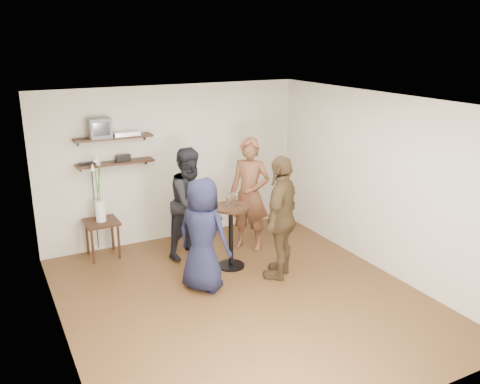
% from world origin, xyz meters
% --- Properties ---
extents(room, '(4.58, 5.08, 2.68)m').
position_xyz_m(room, '(0.00, 0.00, 1.30)').
color(room, '#482D17').
rests_on(room, ground).
extents(shelf_upper, '(1.20, 0.25, 0.04)m').
position_xyz_m(shelf_upper, '(-1.00, 2.38, 1.85)').
color(shelf_upper, black).
rests_on(shelf_upper, room).
extents(shelf_lower, '(1.20, 0.25, 0.04)m').
position_xyz_m(shelf_lower, '(-1.00, 2.38, 1.45)').
color(shelf_lower, black).
rests_on(shelf_lower, room).
extents(crt_monitor, '(0.32, 0.30, 0.30)m').
position_xyz_m(crt_monitor, '(-1.20, 2.38, 2.02)').
color(crt_monitor, '#59595B').
rests_on(crt_monitor, shelf_upper).
extents(dvd_deck, '(0.40, 0.24, 0.06)m').
position_xyz_m(dvd_deck, '(-0.80, 2.38, 1.90)').
color(dvd_deck, silver).
rests_on(dvd_deck, shelf_upper).
extents(radio, '(0.22, 0.10, 0.10)m').
position_xyz_m(radio, '(-0.87, 2.38, 1.52)').
color(radio, black).
rests_on(radio, shelf_lower).
extents(power_strip, '(0.30, 0.05, 0.03)m').
position_xyz_m(power_strip, '(-1.40, 2.42, 1.48)').
color(power_strip, black).
rests_on(power_strip, shelf_lower).
extents(side_table, '(0.51, 0.51, 0.60)m').
position_xyz_m(side_table, '(-1.33, 2.19, 0.50)').
color(side_table, black).
rests_on(side_table, room).
extents(vase_lilies, '(0.20, 0.21, 1.08)m').
position_xyz_m(vase_lilies, '(-1.33, 2.19, 0.94)').
color(vase_lilies, white).
rests_on(vase_lilies, side_table).
extents(drinks_table, '(0.53, 0.53, 0.97)m').
position_xyz_m(drinks_table, '(0.30, 0.94, 0.62)').
color(drinks_table, black).
rests_on(drinks_table, room).
extents(wine_glass_fl, '(0.06, 0.06, 0.19)m').
position_xyz_m(wine_glass_fl, '(0.24, 0.91, 1.09)').
color(wine_glass_fl, silver).
rests_on(wine_glass_fl, drinks_table).
extents(wine_glass_fr, '(0.07, 0.07, 0.20)m').
position_xyz_m(wine_glass_fr, '(0.37, 0.91, 1.10)').
color(wine_glass_fr, silver).
rests_on(wine_glass_fr, drinks_table).
extents(wine_glass_bl, '(0.06, 0.06, 0.19)m').
position_xyz_m(wine_glass_bl, '(0.28, 0.99, 1.09)').
color(wine_glass_bl, silver).
rests_on(wine_glass_bl, drinks_table).
extents(wine_glass_br, '(0.07, 0.07, 0.20)m').
position_xyz_m(wine_glass_br, '(0.33, 0.95, 1.10)').
color(wine_glass_br, silver).
rests_on(wine_glass_br, drinks_table).
extents(person_plaid, '(0.77, 0.79, 1.83)m').
position_xyz_m(person_plaid, '(0.89, 1.44, 0.92)').
color(person_plaid, '#A9132A').
rests_on(person_plaid, room).
extents(person_dark, '(1.05, 0.96, 1.74)m').
position_xyz_m(person_dark, '(-0.04, 1.64, 0.87)').
color(person_dark, black).
rests_on(person_dark, room).
extents(person_navy, '(0.85, 0.92, 1.58)m').
position_xyz_m(person_navy, '(-0.34, 0.50, 0.79)').
color(person_navy, black).
rests_on(person_navy, room).
extents(person_brown, '(1.08, 1.02, 1.79)m').
position_xyz_m(person_brown, '(0.80, 0.35, 0.90)').
color(person_brown, '#44321D').
rests_on(person_brown, room).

